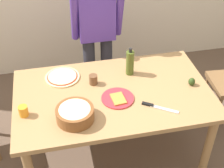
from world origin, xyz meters
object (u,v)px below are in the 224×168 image
(person_cook, at_px, (97,29))
(plate_with_slice, at_px, (118,98))
(olive_oil_bottle, at_px, (130,63))
(avocado, at_px, (192,82))
(popcorn_bowl, at_px, (75,113))
(chef_knife, at_px, (155,106))
(cup_small_brown, at_px, (93,80))
(cup_orange, at_px, (23,111))
(pizza_raw_on_board, at_px, (62,77))
(dining_table, at_px, (113,101))

(person_cook, height_order, plate_with_slice, person_cook)
(plate_with_slice, bearing_deg, olive_oil_bottle, 60.56)
(avocado, bearing_deg, popcorn_bowl, -168.44)
(person_cook, height_order, chef_knife, person_cook)
(olive_oil_bottle, bearing_deg, cup_small_brown, -166.73)
(cup_orange, xyz_separation_m, avocado, (1.37, 0.08, -0.01))
(person_cook, distance_m, avocado, 1.04)
(pizza_raw_on_board, xyz_separation_m, cup_orange, (-0.32, -0.41, 0.03))
(olive_oil_bottle, bearing_deg, avocado, -29.89)
(cup_small_brown, bearing_deg, chef_knife, -42.95)
(person_cook, relative_size, pizza_raw_on_board, 5.46)
(person_cook, distance_m, cup_small_brown, 0.64)
(olive_oil_bottle, distance_m, cup_small_brown, 0.35)
(olive_oil_bottle, xyz_separation_m, chef_knife, (0.08, -0.47, -0.11))
(dining_table, relative_size, pizza_raw_on_board, 5.39)
(olive_oil_bottle, xyz_separation_m, cup_orange, (-0.90, -0.35, -0.07))
(chef_knife, bearing_deg, plate_with_slice, 149.84)
(dining_table, bearing_deg, cup_small_brown, 132.59)
(person_cook, bearing_deg, dining_table, -90.19)
(cup_small_brown, height_order, chef_knife, cup_small_brown)
(cup_orange, height_order, chef_knife, cup_orange)
(cup_orange, relative_size, chef_knife, 0.33)
(pizza_raw_on_board, xyz_separation_m, avocado, (1.05, -0.32, 0.03))
(dining_table, height_order, plate_with_slice, plate_with_slice)
(cup_small_brown, distance_m, avocado, 0.82)
(plate_with_slice, xyz_separation_m, chef_knife, (0.26, -0.15, -0.00))
(person_cook, relative_size, olive_oil_bottle, 6.33)
(dining_table, xyz_separation_m, popcorn_bowl, (-0.34, -0.24, 0.15))
(chef_knife, bearing_deg, cup_orange, 173.14)
(dining_table, distance_m, pizza_raw_on_board, 0.49)
(dining_table, height_order, olive_oil_bottle, olive_oil_bottle)
(pizza_raw_on_board, distance_m, avocado, 1.10)
(plate_with_slice, xyz_separation_m, avocado, (0.64, 0.05, 0.03))
(person_cook, bearing_deg, cup_small_brown, -103.11)
(pizza_raw_on_board, bearing_deg, cup_orange, -128.12)
(dining_table, height_order, avocado, avocado)
(plate_with_slice, distance_m, cup_small_brown, 0.29)
(pizza_raw_on_board, distance_m, chef_knife, 0.85)
(plate_with_slice, distance_m, cup_orange, 0.73)
(person_cook, height_order, cup_orange, person_cook)
(cup_small_brown, bearing_deg, avocado, -13.23)
(popcorn_bowl, xyz_separation_m, olive_oil_bottle, (0.53, 0.47, 0.05))
(dining_table, distance_m, cup_small_brown, 0.24)
(cup_small_brown, distance_m, chef_knife, 0.57)
(olive_oil_bottle, height_order, cup_small_brown, olive_oil_bottle)
(person_cook, height_order, pizza_raw_on_board, person_cook)
(avocado, bearing_deg, person_cook, 129.65)
(olive_oil_bottle, bearing_deg, dining_table, -130.49)
(plate_with_slice, relative_size, cup_orange, 3.06)
(cup_small_brown, bearing_deg, pizza_raw_on_board, 151.18)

